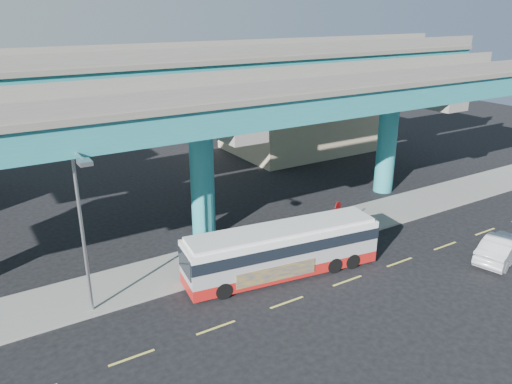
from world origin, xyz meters
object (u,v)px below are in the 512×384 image
transit_bus (282,249)px  sedan (502,248)px  stop_sign (338,211)px  street_lamp (82,211)px

transit_bus → sedan: 13.00m
sedan → stop_sign: stop_sign is taller
sedan → stop_sign: (-6.23, 7.36, 1.07)m
sedan → stop_sign: 9.70m
sedan → street_lamp: size_ratio=0.60×
transit_bus → stop_sign: (5.58, 1.97, 0.30)m
transit_bus → street_lamp: street_lamp is taller
stop_sign → transit_bus: bearing=-159.1°
transit_bus → stop_sign: transit_bus is taller
street_lamp → stop_sign: street_lamp is taller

